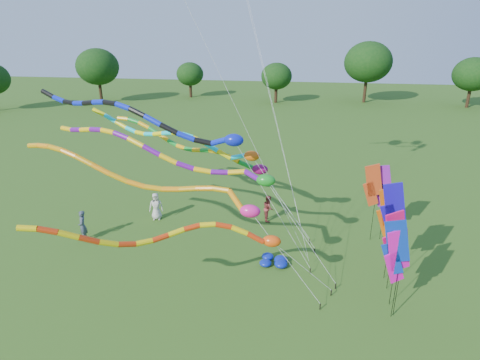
# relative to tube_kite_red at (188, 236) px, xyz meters

# --- Properties ---
(ground) EXTENTS (160.00, 160.00, 0.00)m
(ground) POSITION_rel_tube_kite_red_xyz_m (2.48, 0.40, -3.70)
(ground) COLOR #285115
(ground) RESTS_ON ground
(tree_ring) EXTENTS (118.15, 115.88, 9.72)m
(tree_ring) POSITION_rel_tube_kite_red_xyz_m (-1.02, 1.05, 1.83)
(tree_ring) COLOR #382314
(tree_ring) RESTS_ON ground
(tube_kite_red) EXTENTS (11.15, 4.70, 5.58)m
(tube_kite_red) POSITION_rel_tube_kite_red_xyz_m (0.00, 0.00, 0.00)
(tube_kite_red) COLOR black
(tube_kite_red) RESTS_ON ground
(tube_kite_orange) EXTENTS (14.46, 2.90, 6.81)m
(tube_kite_orange) POSITION_rel_tube_kite_red_xyz_m (-2.01, 2.60, 1.16)
(tube_kite_orange) COLOR black
(tube_kite_orange) RESTS_ON ground
(tube_kite_purple) EXTENTS (14.73, 3.52, 7.36)m
(tube_kite_purple) POSITION_rel_tube_kite_red_xyz_m (-1.61, 4.26, 1.90)
(tube_kite_purple) COLOR black
(tube_kite_purple) RESTS_ON ground
(tube_kite_blue) EXTENTS (15.39, 3.96, 8.69)m
(tube_kite_blue) POSITION_rel_tube_kite_red_xyz_m (-3.29, 5.47, 3.38)
(tube_kite_blue) COLOR black
(tube_kite_blue) RESTS_ON ground
(tube_kite_cyan) EXTENTS (13.03, 2.64, 7.52)m
(tube_kite_cyan) POSITION_rel_tube_kite_red_xyz_m (-1.82, 6.88, 2.01)
(tube_kite_cyan) COLOR black
(tube_kite_cyan) RESTS_ON ground
(tube_kite_green) EXTENTS (12.63, 4.42, 6.55)m
(tube_kite_green) POSITION_rel_tube_kite_red_xyz_m (-1.47, 9.05, 0.85)
(tube_kite_green) COLOR black
(tube_kite_green) RESTS_ON ground
(banner_pole_blue_b) EXTENTS (1.16, 0.09, 5.36)m
(banner_pole_blue_b) POSITION_rel_tube_kite_red_xyz_m (8.36, 3.06, 0.38)
(banner_pole_blue_b) COLOR black
(banner_pole_blue_b) RESTS_ON ground
(banner_pole_blue_a) EXTENTS (1.16, 0.12, 4.56)m
(banner_pole_blue_a) POSITION_rel_tube_kite_red_xyz_m (8.17, 1.06, -0.40)
(banner_pole_blue_a) COLOR black
(banner_pole_blue_a) RESTS_ON ground
(banner_pole_violet) EXTENTS (1.15, 0.36, 4.52)m
(banner_pole_violet) POSITION_rel_tube_kite_red_xyz_m (8.84, 7.97, -0.44)
(banner_pole_violet) COLOR black
(banner_pole_violet) RESTS_ON ground
(banner_pole_magenta_a) EXTENTS (1.13, 0.43, 4.17)m
(banner_pole_magenta_a) POSITION_rel_tube_kite_red_xyz_m (8.28, 1.07, -0.79)
(banner_pole_magenta_a) COLOR black
(banner_pole_magenta_a) RESTS_ON ground
(banner_pole_orange) EXTENTS (1.16, 0.24, 4.80)m
(banner_pole_orange) POSITION_rel_tube_kite_red_xyz_m (8.38, 3.90, -0.16)
(banner_pole_orange) COLOR black
(banner_pole_orange) RESTS_ON ground
(banner_pole_magenta_b) EXTENTS (1.11, 0.51, 4.61)m
(banner_pole_magenta_b) POSITION_rel_tube_kite_red_xyz_m (8.26, 1.78, -0.35)
(banner_pole_magenta_b) COLOR black
(banner_pole_magenta_b) RESTS_ON ground
(banner_pole_red) EXTENTS (1.15, 0.31, 4.64)m
(banner_pole_red) POSITION_rel_tube_kite_red_xyz_m (8.27, 7.71, -0.33)
(banner_pole_red) COLOR black
(banner_pole_red) RESTS_ON ground
(blue_nylon_heap) EXTENTS (1.31, 1.18, 0.45)m
(blue_nylon_heap) POSITION_rel_tube_kite_red_xyz_m (3.22, 4.41, -3.50)
(blue_nylon_heap) COLOR #0C20A2
(blue_nylon_heap) RESTS_ON ground
(person_a) EXTENTS (0.96, 0.73, 1.76)m
(person_a) POSITION_rel_tube_kite_red_xyz_m (-4.60, 8.44, -2.82)
(person_a) COLOR beige
(person_a) RESTS_ON ground
(person_b) EXTENTS (0.71, 0.79, 1.82)m
(person_b) POSITION_rel_tube_kite_red_xyz_m (-7.79, 5.17, -2.79)
(person_b) COLOR #3D4455
(person_b) RESTS_ON ground
(person_c) EXTENTS (0.79, 0.93, 1.67)m
(person_c) POSITION_rel_tube_kite_red_xyz_m (2.45, 9.35, -2.86)
(person_c) COLOR maroon
(person_c) RESTS_ON ground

